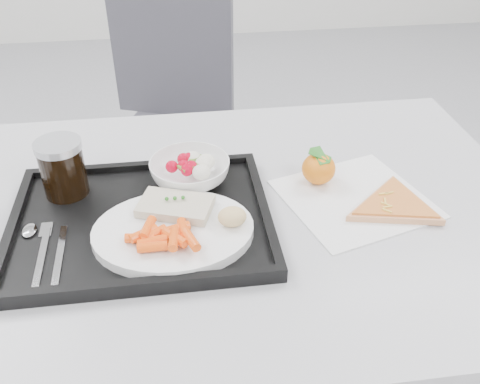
# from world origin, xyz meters

# --- Properties ---
(table) EXTENTS (1.20, 0.80, 0.75)m
(table) POSITION_xyz_m (0.00, 0.30, 0.68)
(table) COLOR #A5A5A8
(table) RESTS_ON ground
(chair) EXTENTS (0.54, 0.55, 0.93)m
(chair) POSITION_xyz_m (-0.05, 1.15, 0.54)
(chair) COLOR #3E3D45
(chair) RESTS_ON ground
(tray) EXTENTS (0.45, 0.35, 0.03)m
(tray) POSITION_xyz_m (-0.13, 0.27, 0.76)
(tray) COLOR black
(tray) RESTS_ON table
(dinner_plate) EXTENTS (0.27, 0.27, 0.02)m
(dinner_plate) POSITION_xyz_m (-0.08, 0.22, 0.77)
(dinner_plate) COLOR white
(dinner_plate) RESTS_ON tray
(fish_fillet) EXTENTS (0.14, 0.11, 0.02)m
(fish_fillet) POSITION_xyz_m (-0.07, 0.26, 0.79)
(fish_fillet) COLOR beige
(fish_fillet) RESTS_ON dinner_plate
(bread_roll) EXTENTS (0.06, 0.05, 0.03)m
(bread_roll) POSITION_xyz_m (0.02, 0.21, 0.80)
(bread_roll) COLOR #F1BE8C
(bread_roll) RESTS_ON dinner_plate
(salad_bowl) EXTENTS (0.15, 0.15, 0.05)m
(salad_bowl) POSITION_xyz_m (-0.04, 0.37, 0.79)
(salad_bowl) COLOR white
(salad_bowl) RESTS_ON tray
(cola_glass) EXTENTS (0.08, 0.08, 0.11)m
(cola_glass) POSITION_xyz_m (-0.27, 0.37, 0.82)
(cola_glass) COLOR black
(cola_glass) RESTS_ON tray
(cutlery) EXTENTS (0.08, 0.17, 0.01)m
(cutlery) POSITION_xyz_m (-0.29, 0.22, 0.77)
(cutlery) COLOR silver
(cutlery) RESTS_ON tray
(napkin) EXTENTS (0.31, 0.30, 0.00)m
(napkin) POSITION_xyz_m (0.26, 0.29, 0.75)
(napkin) COLOR white
(napkin) RESTS_ON table
(tangerine) EXTENTS (0.08, 0.08, 0.07)m
(tangerine) POSITION_xyz_m (0.21, 0.36, 0.79)
(tangerine) COLOR orange
(tangerine) RESTS_ON napkin
(pizza_slice) EXTENTS (0.25, 0.25, 0.02)m
(pizza_slice) POSITION_xyz_m (0.32, 0.25, 0.76)
(pizza_slice) COLOR tan
(pizza_slice) RESTS_ON napkin
(carrot_pile) EXTENTS (0.12, 0.09, 0.03)m
(carrot_pile) POSITION_xyz_m (-0.09, 0.18, 0.80)
(carrot_pile) COLOR #FC5311
(carrot_pile) RESTS_ON dinner_plate
(salad_contents) EXTENTS (0.10, 0.09, 0.03)m
(salad_contents) POSITION_xyz_m (-0.03, 0.38, 0.80)
(salad_contents) COLOR #B00219
(salad_contents) RESTS_ON salad_bowl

